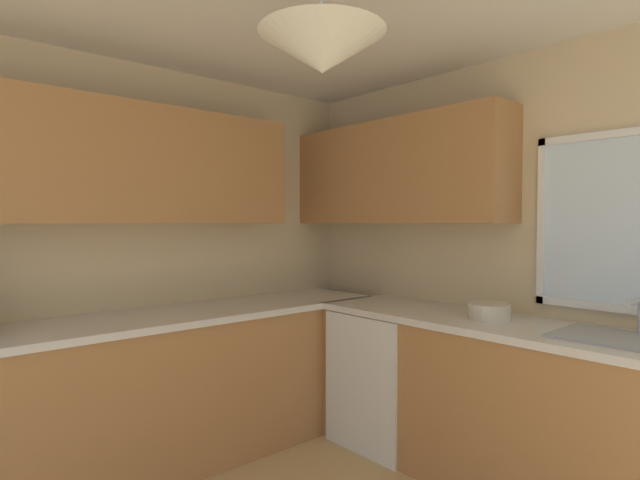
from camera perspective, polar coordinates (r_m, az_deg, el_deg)
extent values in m
cube|color=beige|center=(3.20, 24.52, -2.28)|extent=(3.83, 0.06, 2.45)
cube|color=beige|center=(3.40, -21.36, -1.99)|extent=(0.06, 3.57, 2.45)
cube|color=white|center=(3.16, 23.78, 1.93)|extent=(0.04, 0.04, 0.94)
cube|color=#AD7542|center=(3.17, -23.75, 8.07)|extent=(0.32, 2.42, 0.70)
cube|color=#AD7542|center=(3.59, 8.38, 7.48)|extent=(1.70, 0.32, 0.70)
cone|color=silver|center=(1.84, 0.24, 20.41)|extent=(0.44, 0.44, 0.14)
cube|color=#AD7542|center=(3.24, -19.04, -16.46)|extent=(0.62, 3.15, 0.87)
cube|color=silver|center=(3.13, -19.13, -8.51)|extent=(0.65, 3.18, 0.04)
cube|color=#AD7542|center=(2.97, 25.36, -18.26)|extent=(2.89, 0.62, 0.87)
cube|color=silver|center=(2.85, 25.49, -9.61)|extent=(2.92, 0.65, 0.04)
cube|color=white|center=(3.51, 7.85, -14.98)|extent=(0.60, 0.60, 0.87)
cube|color=#9EA0A5|center=(2.74, 31.51, -9.65)|extent=(0.62, 0.40, 0.02)
cylinder|color=#B7B7BC|center=(2.77, 31.94, -5.95)|extent=(0.02, 0.20, 0.02)
cylinder|color=beige|center=(3.01, 18.54, -7.64)|extent=(0.23, 0.23, 0.09)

